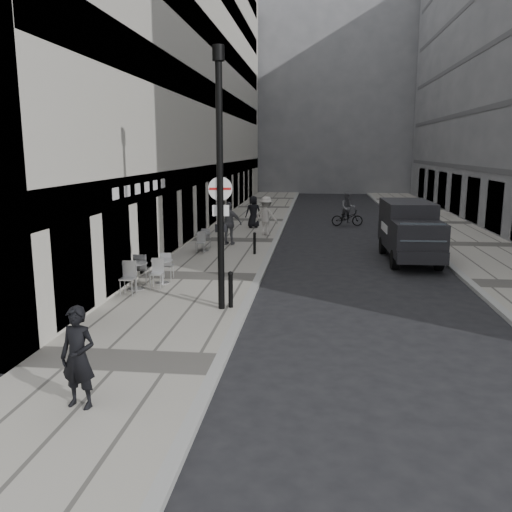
{
  "coord_description": "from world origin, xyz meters",
  "views": [
    {
      "loc": [
        1.92,
        -7.46,
        4.37
      ],
      "look_at": [
        0.23,
        7.57,
        1.4
      ],
      "focal_mm": 38.0,
      "sensor_mm": 36.0,
      "label": 1
    }
  ],
  "objects_px": {
    "lamppost": "(220,168)",
    "cyclist": "(347,213)",
    "sign_post": "(221,223)",
    "walking_man": "(78,357)",
    "panel_van": "(409,228)"
  },
  "relations": [
    {
      "from": "walking_man",
      "to": "panel_van",
      "type": "relative_size",
      "value": 0.35
    },
    {
      "from": "cyclist",
      "to": "lamppost",
      "type": "bearing_deg",
      "value": -110.01
    },
    {
      "from": "lamppost",
      "to": "cyclist",
      "type": "distance_m",
      "value": 18.55
    },
    {
      "from": "panel_van",
      "to": "walking_man",
      "type": "bearing_deg",
      "value": -120.04
    },
    {
      "from": "lamppost",
      "to": "sign_post",
      "type": "bearing_deg",
      "value": 90.0
    },
    {
      "from": "sign_post",
      "to": "panel_van",
      "type": "bearing_deg",
      "value": 44.19
    },
    {
      "from": "walking_man",
      "to": "cyclist",
      "type": "bearing_deg",
      "value": 86.89
    },
    {
      "from": "walking_man",
      "to": "sign_post",
      "type": "relative_size",
      "value": 0.48
    },
    {
      "from": "walking_man",
      "to": "lamppost",
      "type": "bearing_deg",
      "value": 87.44
    },
    {
      "from": "walking_man",
      "to": "cyclist",
      "type": "relative_size",
      "value": 0.89
    },
    {
      "from": "lamppost",
      "to": "cyclist",
      "type": "xyz_separation_m",
      "value": [
        4.31,
        17.77,
        -3.15
      ]
    },
    {
      "from": "sign_post",
      "to": "cyclist",
      "type": "bearing_deg",
      "value": 69.05
    },
    {
      "from": "sign_post",
      "to": "panel_van",
      "type": "height_order",
      "value": "sign_post"
    },
    {
      "from": "lamppost",
      "to": "walking_man",
      "type": "bearing_deg",
      "value": -102.91
    },
    {
      "from": "sign_post",
      "to": "walking_man",
      "type": "bearing_deg",
      "value": -110.16
    }
  ]
}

